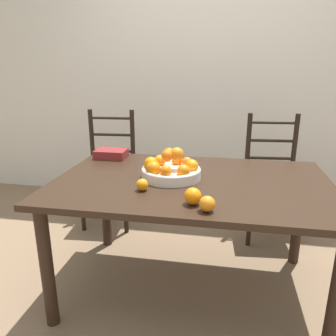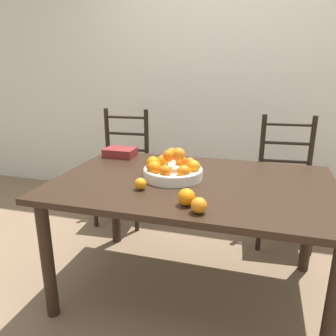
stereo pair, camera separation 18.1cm
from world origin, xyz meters
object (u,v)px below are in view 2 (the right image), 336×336
book_stack (120,152)px  orange_loose_1 (187,197)px  orange_loose_2 (199,205)px  chair_left (123,169)px  fruit_bowl (172,169)px  orange_loose_0 (141,184)px  chair_right (285,184)px

book_stack → orange_loose_1: bearing=-47.5°
orange_loose_2 → chair_left: 1.61m
fruit_bowl → orange_loose_0: (-0.11, -0.23, -0.02)m
orange_loose_1 → orange_loose_0: bearing=154.6°
orange_loose_0 → fruit_bowl: bearing=63.7°
orange_loose_1 → book_stack: size_ratio=0.38×
fruit_bowl → orange_loose_2: fruit_bowl is taller
book_stack → fruit_bowl: bearing=-36.1°
fruit_bowl → book_stack: bearing=143.9°
orange_loose_0 → book_stack: (-0.38, 0.59, -0.00)m
orange_loose_1 → orange_loose_2: bearing=-43.3°
fruit_bowl → orange_loose_1: size_ratio=4.22×
orange_loose_1 → book_stack: bearing=132.5°
fruit_bowl → orange_loose_1: fruit_bowl is taller
orange_loose_2 → chair_left: size_ratio=0.07×
chair_left → chair_right: 1.40m
orange_loose_0 → orange_loose_1: bearing=-25.4°
orange_loose_0 → orange_loose_2: orange_loose_2 is taller
fruit_bowl → orange_loose_0: 0.26m
orange_loose_2 → book_stack: size_ratio=0.34×
fruit_bowl → book_stack: fruit_bowl is taller
chair_right → orange_loose_2: bearing=-114.5°
orange_loose_1 → chair_right: size_ratio=0.08×
orange_loose_1 → chair_right: chair_right is taller
chair_left → fruit_bowl: bearing=-54.5°
book_stack → orange_loose_0: bearing=-57.0°
fruit_bowl → book_stack: size_ratio=1.59×
fruit_bowl → orange_loose_0: bearing=-116.3°
orange_loose_2 → chair_right: 1.39m
orange_loose_2 → fruit_bowl: bearing=119.3°
orange_loose_2 → chair_right: chair_right is taller
orange_loose_0 → chair_left: chair_left is taller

